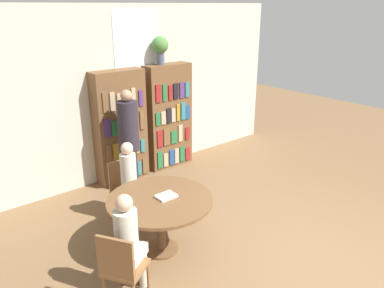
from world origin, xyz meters
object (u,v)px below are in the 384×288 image
(bookshelf_left, at_px, (120,127))
(chair_near_camera, at_px, (122,266))
(seated_reader_right, at_px, (129,239))
(chair_left_side, at_px, (125,187))
(seated_reader_left, at_px, (131,180))
(flower_vase, at_px, (160,47))
(librarian_standing, at_px, (128,130))
(bookshelf_right, at_px, (168,117))
(reading_table, at_px, (160,207))

(bookshelf_left, bearing_deg, chair_near_camera, -119.98)
(bookshelf_left, xyz_separation_m, seated_reader_right, (-1.39, -2.59, -0.29))
(chair_left_side, height_order, seated_reader_left, seated_reader_left)
(flower_vase, distance_m, chair_left_side, 2.63)
(flower_vase, relative_size, seated_reader_left, 0.41)
(flower_vase, height_order, chair_left_side, flower_vase)
(flower_vase, height_order, librarian_standing, flower_vase)
(chair_near_camera, bearing_deg, flower_vase, 106.34)
(seated_reader_left, bearing_deg, chair_near_camera, 59.94)
(chair_near_camera, bearing_deg, seated_reader_left, 113.94)
(bookshelf_left, height_order, chair_near_camera, bookshelf_left)
(seated_reader_right, distance_m, librarian_standing, 2.47)
(librarian_standing, bearing_deg, chair_left_side, -125.94)
(bookshelf_right, distance_m, flower_vase, 1.31)
(bookshelf_left, xyz_separation_m, reading_table, (-0.70, -2.16, -0.34))
(bookshelf_left, distance_m, reading_table, 2.30)
(bookshelf_left, distance_m, chair_left_side, 1.42)
(flower_vase, relative_size, reading_table, 0.38)
(bookshelf_left, height_order, seated_reader_left, bookshelf_left)
(reading_table, height_order, seated_reader_left, seated_reader_left)
(bookshelf_right, distance_m, chair_near_camera, 3.75)
(chair_left_side, bearing_deg, seated_reader_left, 90.00)
(bookshelf_left, bearing_deg, librarian_standing, -104.90)
(reading_table, xyz_separation_m, chair_near_camera, (-0.84, -0.52, -0.15))
(flower_vase, height_order, chair_near_camera, flower_vase)
(bookshelf_right, height_order, seated_reader_left, bookshelf_right)
(flower_vase, height_order, seated_reader_right, flower_vase)
(flower_vase, bearing_deg, seated_reader_right, -131.36)
(chair_near_camera, height_order, librarian_standing, librarian_standing)
(bookshelf_right, bearing_deg, seated_reader_right, -133.11)
(flower_vase, distance_m, seated_reader_right, 3.80)
(librarian_standing, bearing_deg, seated_reader_right, -121.10)
(librarian_standing, bearing_deg, reading_table, -108.89)
(bookshelf_right, bearing_deg, reading_table, -128.67)
(seated_reader_left, bearing_deg, librarian_standing, -115.76)
(chair_near_camera, height_order, seated_reader_right, seated_reader_right)
(bookshelf_left, height_order, flower_vase, flower_vase)
(seated_reader_right, height_order, librarian_standing, librarian_standing)
(bookshelf_left, relative_size, chair_near_camera, 2.23)
(seated_reader_left, height_order, librarian_standing, librarian_standing)
(seated_reader_right, bearing_deg, librarian_standing, 117.45)
(flower_vase, xyz_separation_m, reading_table, (-1.59, -2.17, -1.64))
(chair_left_side, bearing_deg, bookshelf_right, -139.98)
(flower_vase, height_order, seated_reader_left, flower_vase)
(bookshelf_right, height_order, reading_table, bookshelf_right)
(chair_near_camera, bearing_deg, librarian_standing, 115.59)
(chair_left_side, xyz_separation_m, librarian_standing, (0.49, 0.68, 0.59))
(bookshelf_right, xyz_separation_m, chair_left_side, (-1.65, -1.18, -0.49))
(reading_table, height_order, chair_left_side, chair_left_side)
(bookshelf_left, xyz_separation_m, bookshelf_right, (1.03, -0.00, -0.00))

